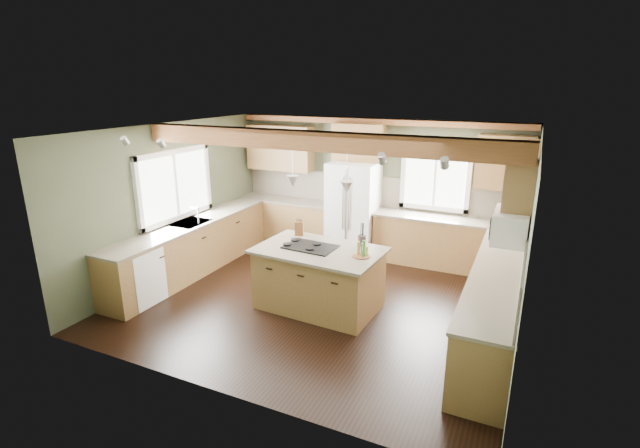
% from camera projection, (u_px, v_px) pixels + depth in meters
% --- Properties ---
extents(floor, '(5.60, 5.60, 0.00)m').
position_uv_depth(floor, '(321.00, 300.00, 7.19)').
color(floor, black).
rests_on(floor, ground).
extents(ceiling, '(5.60, 5.60, 0.00)m').
position_uv_depth(ceiling, '(321.00, 130.00, 6.43)').
color(ceiling, silver).
rests_on(ceiling, wall_back).
extents(wall_back, '(5.60, 0.00, 5.60)m').
position_uv_depth(wall_back, '(375.00, 186.00, 8.97)').
color(wall_back, '#414833').
rests_on(wall_back, ground).
extents(wall_left, '(0.00, 5.00, 5.00)m').
position_uv_depth(wall_left, '(173.00, 200.00, 7.94)').
color(wall_left, '#414833').
rests_on(wall_left, ground).
extents(wall_right, '(0.00, 5.00, 5.00)m').
position_uv_depth(wall_right, '(527.00, 247.00, 5.68)').
color(wall_right, '#414833').
rests_on(wall_right, ground).
extents(ceiling_beam, '(5.55, 0.26, 0.26)m').
position_uv_depth(ceiling_beam, '(314.00, 141.00, 6.27)').
color(ceiling_beam, brown).
rests_on(ceiling_beam, ceiling).
extents(soffit_trim, '(5.55, 0.20, 0.10)m').
position_uv_depth(soffit_trim, '(376.00, 121.00, 8.52)').
color(soffit_trim, brown).
rests_on(soffit_trim, ceiling).
extents(backsplash_back, '(5.58, 0.03, 0.58)m').
position_uv_depth(backsplash_back, '(375.00, 191.00, 8.99)').
color(backsplash_back, brown).
rests_on(backsplash_back, wall_back).
extents(backsplash_right, '(0.03, 3.70, 0.58)m').
position_uv_depth(backsplash_right, '(525.00, 252.00, 5.75)').
color(backsplash_right, brown).
rests_on(backsplash_right, wall_right).
extents(base_cab_back_left, '(2.02, 0.60, 0.88)m').
position_uv_depth(base_cab_back_left, '(287.00, 221.00, 9.69)').
color(base_cab_back_left, brown).
rests_on(base_cab_back_left, floor).
extents(counter_back_left, '(2.06, 0.64, 0.04)m').
position_uv_depth(counter_back_left, '(287.00, 200.00, 9.56)').
color(counter_back_left, '#453F32').
rests_on(counter_back_left, base_cab_back_left).
extents(base_cab_back_right, '(2.62, 0.60, 0.88)m').
position_uv_depth(base_cab_back_right, '(447.00, 244.00, 8.36)').
color(base_cab_back_right, brown).
rests_on(base_cab_back_right, floor).
extents(counter_back_right, '(2.66, 0.64, 0.04)m').
position_uv_depth(counter_back_right, '(449.00, 219.00, 8.23)').
color(counter_back_right, '#453F32').
rests_on(counter_back_right, base_cab_back_right).
extents(base_cab_left, '(0.60, 3.70, 0.88)m').
position_uv_depth(base_cab_left, '(193.00, 249.00, 8.11)').
color(base_cab_left, brown).
rests_on(base_cab_left, floor).
extents(counter_left, '(0.64, 3.74, 0.04)m').
position_uv_depth(counter_left, '(191.00, 223.00, 7.98)').
color(counter_left, '#453F32').
rests_on(counter_left, base_cab_left).
extents(base_cab_right, '(0.60, 3.70, 0.88)m').
position_uv_depth(base_cab_right, '(494.00, 304.00, 6.09)').
color(base_cab_right, brown).
rests_on(base_cab_right, floor).
extents(counter_right, '(0.64, 3.74, 0.04)m').
position_uv_depth(counter_right, '(498.00, 271.00, 5.96)').
color(counter_right, '#453F32').
rests_on(counter_right, base_cab_right).
extents(upper_cab_back_left, '(1.40, 0.35, 0.90)m').
position_uv_depth(upper_cab_back_left, '(280.00, 148.00, 9.44)').
color(upper_cab_back_left, brown).
rests_on(upper_cab_back_left, wall_back).
extents(upper_cab_over_fridge, '(0.96, 0.35, 0.70)m').
position_uv_depth(upper_cab_over_fridge, '(358.00, 142.00, 8.69)').
color(upper_cab_over_fridge, brown).
rests_on(upper_cab_over_fridge, wall_back).
extents(upper_cab_right, '(0.35, 2.20, 0.90)m').
position_uv_depth(upper_cab_right, '(522.00, 180.00, 6.34)').
color(upper_cab_right, brown).
rests_on(upper_cab_right, wall_right).
extents(upper_cab_back_corner, '(0.90, 0.35, 0.90)m').
position_uv_depth(upper_cab_back_corner, '(505.00, 163.00, 7.70)').
color(upper_cab_back_corner, brown).
rests_on(upper_cab_back_corner, wall_back).
extents(window_left, '(0.04, 1.60, 1.05)m').
position_uv_depth(window_left, '(174.00, 185.00, 7.90)').
color(window_left, white).
rests_on(window_left, wall_left).
extents(window_back, '(1.10, 0.04, 1.00)m').
position_uv_depth(window_back, '(435.00, 179.00, 8.42)').
color(window_back, white).
rests_on(window_back, wall_back).
extents(sink, '(0.50, 0.65, 0.03)m').
position_uv_depth(sink, '(191.00, 223.00, 7.98)').
color(sink, '#262628').
rests_on(sink, counter_left).
extents(faucet, '(0.02, 0.02, 0.28)m').
position_uv_depth(faucet, '(198.00, 216.00, 7.86)').
color(faucet, '#B2B2B7').
rests_on(faucet, sink).
extents(dishwasher, '(0.60, 0.60, 0.84)m').
position_uv_depth(dishwasher, '(136.00, 276.00, 6.99)').
color(dishwasher, white).
rests_on(dishwasher, floor).
extents(oven, '(0.60, 0.72, 0.84)m').
position_uv_depth(oven, '(482.00, 355.00, 4.97)').
color(oven, white).
rests_on(oven, floor).
extents(microwave, '(0.40, 0.70, 0.38)m').
position_uv_depth(microwave, '(510.00, 226.00, 5.65)').
color(microwave, white).
rests_on(microwave, wall_right).
extents(pendant_left, '(0.18, 0.18, 0.16)m').
position_uv_depth(pendant_left, '(293.00, 181.00, 6.61)').
color(pendant_left, '#B2B2B7').
rests_on(pendant_left, ceiling).
extents(pendant_right, '(0.18, 0.18, 0.16)m').
position_uv_depth(pendant_right, '(347.00, 187.00, 6.23)').
color(pendant_right, '#B2B2B7').
rests_on(pendant_right, ceiling).
extents(refrigerator, '(0.90, 0.74, 1.80)m').
position_uv_depth(refrigerator, '(353.00, 209.00, 8.88)').
color(refrigerator, silver).
rests_on(refrigerator, floor).
extents(island, '(1.75, 1.13, 0.88)m').
position_uv_depth(island, '(319.00, 280.00, 6.84)').
color(island, brown).
rests_on(island, floor).
extents(island_top, '(1.87, 1.25, 0.04)m').
position_uv_depth(island_top, '(319.00, 250.00, 6.70)').
color(island_top, '#453F32').
rests_on(island_top, island).
extents(cooktop, '(0.76, 0.53, 0.02)m').
position_uv_depth(cooktop, '(310.00, 247.00, 6.76)').
color(cooktop, black).
rests_on(cooktop, island_top).
extents(knife_block, '(0.15, 0.13, 0.22)m').
position_uv_depth(knife_block, '(299.00, 228.00, 7.28)').
color(knife_block, brown).
rests_on(knife_block, island_top).
extents(utensil_crock, '(0.14, 0.14, 0.16)m').
position_uv_depth(utensil_crock, '(362.00, 240.00, 6.82)').
color(utensil_crock, '#483D39').
rests_on(utensil_crock, island_top).
extents(bottle_tray, '(0.25, 0.25, 0.23)m').
position_uv_depth(bottle_tray, '(361.00, 249.00, 6.38)').
color(bottle_tray, brown).
rests_on(bottle_tray, island_top).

